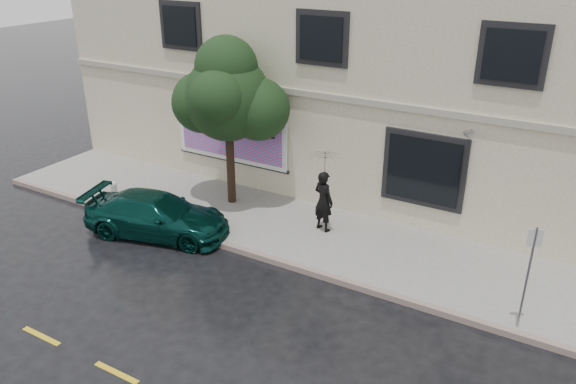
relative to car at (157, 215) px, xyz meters
The scene contains 12 objects.
ground 3.43m from the car, 20.80° to the right, with size 90.00×90.00×0.00m, color black.
sidewalk 3.80m from the car, 32.98° to the left, with size 20.00×3.50×0.15m, color #9A9891.
curb 3.22m from the car, ahead, with size 20.00×0.18×0.16m, color gray.
road_marking 5.69m from the car, 56.09° to the right, with size 19.00×0.12×0.01m, color gold.
building 8.90m from the car, 67.92° to the left, with size 20.00×8.12×7.00m.
billboard 3.99m from the car, 90.62° to the left, with size 4.30×0.16×2.20m.
car is the anchor object (origin of this frame).
pedestrian 4.70m from the car, 30.22° to the left, with size 0.64×0.42×1.77m, color black.
umbrella 4.96m from the car, 30.22° to the left, with size 0.92×0.92×0.68m, color black.
street_tree 3.93m from the car, 74.70° to the left, with size 2.54×2.54×4.59m.
fire_hydrant 2.38m from the car, 165.41° to the left, with size 0.31×0.29×0.77m.
sign_pole 9.69m from the car, ahead, with size 0.28×0.14×2.37m.
Camera 1 is at (7.13, -9.15, 7.64)m, focal length 35.00 mm.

